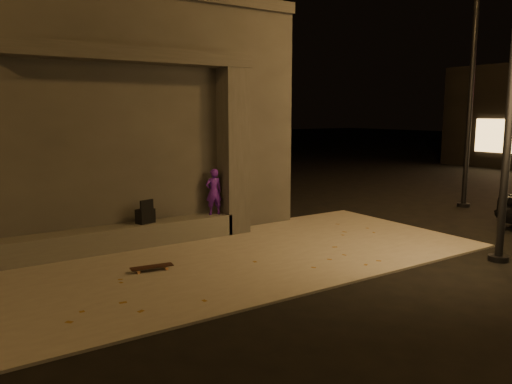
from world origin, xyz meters
TOP-DOWN VIEW (x-y plane):
  - ground at (0.00, 0.00)m, footprint 120.00×120.00m
  - sidewalk at (0.00, 2.00)m, footprint 11.00×4.40m
  - building at (-1.00, 6.49)m, footprint 9.00×5.10m
  - ledge at (-1.50, 3.75)m, footprint 6.00×0.55m
  - column at (1.70, 3.75)m, footprint 0.55×0.55m
  - canopy at (-0.50, 3.80)m, footprint 5.00×0.70m
  - skateboarder at (1.20, 3.75)m, footprint 0.40×0.29m
  - backpack at (-0.38, 3.75)m, footprint 0.39×0.31m
  - skateboard at (-0.93, 2.08)m, footprint 0.73×0.28m
  - street_lamp_2 at (8.91, 2.81)m, footprint 0.36×0.36m

SIDE VIEW (x-z plane):
  - ground at x=0.00m, z-range 0.00..0.00m
  - sidewalk at x=0.00m, z-range 0.00..0.04m
  - skateboard at x=-0.93m, z-range 0.07..0.14m
  - ledge at x=-1.50m, z-range 0.04..0.49m
  - backpack at x=-0.38m, z-range 0.41..0.90m
  - skateboarder at x=1.20m, z-range 0.49..1.50m
  - column at x=1.70m, z-range 0.04..3.64m
  - building at x=-1.00m, z-range -0.01..5.22m
  - canopy at x=-0.50m, z-range 3.64..3.92m
  - street_lamp_2 at x=8.91m, z-range 0.49..7.74m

